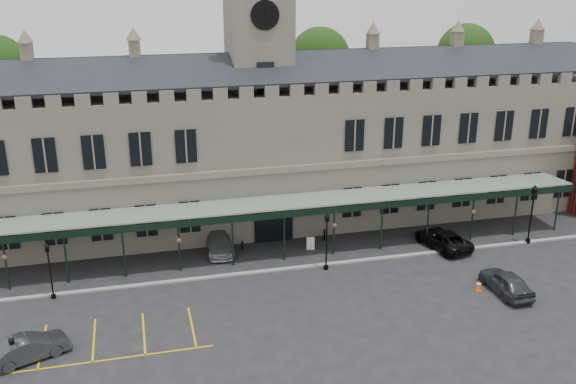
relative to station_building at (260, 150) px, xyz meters
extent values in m
plane|color=black|center=(0.00, -15.91, -6.47)|extent=(140.00, 140.00, 0.00)
cube|color=#5F5A4F|center=(0.00, 0.09, -0.47)|extent=(60.00, 10.00, 12.00)
cube|color=brown|center=(0.00, -5.09, -0.27)|extent=(60.00, 0.35, 0.50)
cube|color=black|center=(0.00, -2.41, 7.33)|extent=(60.00, 4.77, 2.20)
cube|color=black|center=(0.00, 2.59, 7.33)|extent=(60.00, 4.77, 2.20)
cube|color=black|center=(0.00, -5.01, -4.57)|extent=(3.20, 0.18, 3.80)
cube|color=#5F5A4F|center=(0.00, 0.09, 4.53)|extent=(5.00, 5.00, 22.00)
cylinder|color=silver|center=(0.00, -2.47, 11.53)|extent=(2.20, 0.12, 2.20)
cylinder|color=black|center=(0.00, -2.54, 11.53)|extent=(2.30, 0.04, 2.30)
cube|color=black|center=(0.00, -2.47, 6.53)|extent=(1.40, 0.12, 2.80)
cube|color=#8C9E93|center=(0.00, -6.91, -2.37)|extent=(50.00, 4.00, 0.40)
cube|color=black|center=(0.00, -8.91, -2.62)|extent=(50.00, 0.18, 0.50)
cube|color=gray|center=(0.00, -10.41, -6.41)|extent=(60.00, 0.40, 0.12)
cylinder|color=#332314|center=(-22.00, 9.09, -0.47)|extent=(0.70, 0.70, 12.00)
cylinder|color=#332314|center=(8.00, 9.09, -0.47)|extent=(0.70, 0.70, 12.00)
sphere|color=black|center=(8.00, 9.09, 6.53)|extent=(6.00, 6.00, 6.00)
cylinder|color=#332314|center=(24.00, 9.09, -0.47)|extent=(0.70, 0.70, 12.00)
sphere|color=black|center=(24.00, 9.09, 6.53)|extent=(6.00, 6.00, 6.00)
cylinder|color=black|center=(-16.86, -10.83, -6.33)|extent=(0.32, 0.32, 0.27)
cylinder|color=black|center=(-16.86, -10.83, -4.67)|extent=(0.11, 0.11, 3.59)
cube|color=black|center=(-16.86, -10.83, -2.74)|extent=(0.25, 0.25, 0.36)
cone|color=black|center=(-16.86, -10.83, -2.43)|extent=(0.39, 0.39, 0.27)
cylinder|color=black|center=(2.66, -11.08, -6.32)|extent=(0.36, 0.36, 0.30)
cylinder|color=black|center=(2.66, -11.08, -4.49)|extent=(0.12, 0.12, 3.95)
cube|color=black|center=(2.66, -11.08, -2.37)|extent=(0.28, 0.28, 0.39)
cone|color=black|center=(2.66, -11.08, -2.03)|extent=(0.43, 0.43, 0.30)
cylinder|color=black|center=(20.26, -10.48, -6.30)|extent=(0.39, 0.39, 0.33)
cylinder|color=black|center=(20.26, -10.48, -4.28)|extent=(0.13, 0.13, 4.37)
cube|color=black|center=(20.26, -10.48, -1.94)|extent=(0.31, 0.31, 0.44)
cone|color=black|center=(20.26, -10.48, -1.55)|extent=(0.48, 0.48, 0.33)
cube|color=#F55807|center=(12.11, -16.86, -6.45)|extent=(0.41, 0.41, 0.04)
cone|color=#F55807|center=(12.11, -16.86, -6.09)|extent=(0.48, 0.48, 0.76)
cylinder|color=silver|center=(12.11, -16.86, -5.98)|extent=(0.31, 0.31, 0.11)
cylinder|color=black|center=(2.49, -7.43, -6.24)|extent=(0.05, 0.05, 0.45)
cube|color=silver|center=(2.49, -7.43, -5.92)|extent=(0.63, 0.13, 1.09)
cylinder|color=black|center=(-2.86, -6.23, -6.06)|extent=(0.14, 0.14, 0.81)
cylinder|color=black|center=(4.13, -5.88, -5.99)|extent=(0.17, 0.17, 0.96)
imported|color=#313337|center=(-17.50, -18.12, -5.72)|extent=(4.78, 3.26, 1.49)
imported|color=gray|center=(-4.67, -5.91, -5.76)|extent=(2.16, 4.97, 1.42)
imported|color=black|center=(13.00, -9.55, -5.73)|extent=(3.57, 5.72, 1.48)
imported|color=#313337|center=(13.75, -17.63, -5.66)|extent=(2.00, 4.78, 1.62)
imported|color=black|center=(-18.30, -18.65, -5.54)|extent=(1.09, 0.98, 1.85)
camera|label=1|loc=(-10.67, -52.72, 15.14)|focal=40.00mm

